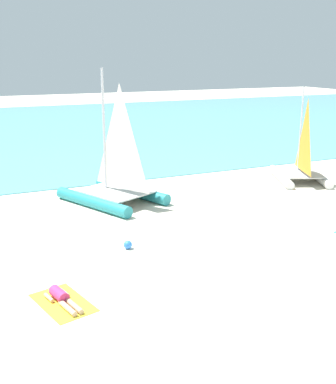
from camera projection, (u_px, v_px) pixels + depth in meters
The scene contains 7 objects.
ground_plane at pixel (127, 191), 22.54m from camera, with size 120.00×120.00×0.00m, color beige.
ocean_water at pixel (44, 129), 41.51m from camera, with size 120.00×40.00×0.05m, color #5BB2C1.
sailboat_white at pixel (301, 168), 24.19m from camera, with size 3.49×4.20×4.69m.
sailboat_teal at pixel (114, 183), 20.61m from camera, with size 4.32×5.11×5.68m.
towel_left at pixel (63, 303), 12.35m from camera, with size 1.10×1.90×0.01m, color yellow.
sunbather_left at pixel (62, 297), 12.37m from camera, with size 0.76×1.55×0.30m.
beach_ball at pixel (128, 245), 15.79m from camera, with size 0.28×0.28×0.28m, color #337FE5.
Camera 1 is at (-7.09, -10.59, 6.14)m, focal length 44.82 mm.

